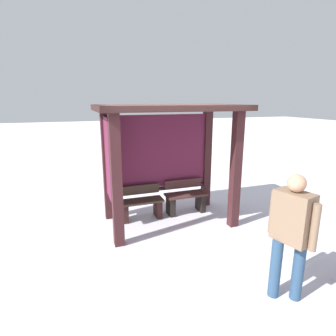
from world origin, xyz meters
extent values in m
plane|color=silver|center=(0.00, 0.00, 0.00)|extent=(60.00, 60.00, 0.00)
cube|color=#3E1E1F|center=(-1.16, -0.62, 1.15)|extent=(0.17, 0.17, 2.31)
cube|color=#3E1E1F|center=(1.16, -0.62, 1.15)|extent=(0.17, 0.17, 2.31)
cube|color=#3E1E1F|center=(-1.16, 0.62, 1.15)|extent=(0.17, 0.17, 2.31)
cube|color=#3E1E1F|center=(1.16, 0.62, 1.15)|extent=(0.17, 0.17, 2.31)
cube|color=#321C1A|center=(0.00, 0.00, 2.36)|extent=(2.79, 1.70, 0.11)
cube|color=maroon|center=(0.00, 0.62, 1.40)|extent=(2.15, 0.08, 1.59)
cube|color=#3E1E1F|center=(0.00, 0.60, 0.55)|extent=(2.15, 0.06, 0.08)
cube|color=maroon|center=(-1.16, 0.22, 1.40)|extent=(0.08, 0.68, 1.59)
cube|color=#423127|center=(-0.52, 0.32, 0.41)|extent=(0.94, 0.37, 0.05)
cube|color=#423127|center=(-0.52, 0.48, 0.61)|extent=(0.89, 0.04, 0.20)
cube|color=#321A1A|center=(-0.15, 0.32, 0.19)|extent=(0.12, 0.31, 0.38)
cube|color=#321A1A|center=(-0.89, 0.32, 0.19)|extent=(0.12, 0.31, 0.38)
cube|color=#4E2C29|center=(0.52, 0.32, 0.43)|extent=(0.94, 0.40, 0.04)
cube|color=#4E2C29|center=(0.52, 0.49, 0.63)|extent=(0.89, 0.04, 0.20)
cube|color=black|center=(0.89, 0.32, 0.21)|extent=(0.12, 0.34, 0.41)
cube|color=black|center=(0.15, 0.32, 0.21)|extent=(0.12, 0.34, 0.41)
cube|color=#8A6C52|center=(0.64, -2.67, 1.12)|extent=(0.37, 0.50, 0.64)
sphere|color=tan|center=(0.64, -2.67, 1.55)|extent=(0.22, 0.22, 0.22)
cylinder|color=navy|center=(0.75, -2.74, 0.40)|extent=(0.17, 0.17, 0.80)
cylinder|color=navy|center=(0.52, -2.60, 0.40)|extent=(0.17, 0.17, 0.80)
cylinder|color=#8A6C52|center=(0.71, -2.93, 1.09)|extent=(0.11, 0.11, 0.57)
cylinder|color=#8A6C52|center=(0.57, -2.41, 1.09)|extent=(0.11, 0.11, 0.57)
camera|label=1|loc=(-1.82, -5.08, 2.50)|focal=29.42mm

